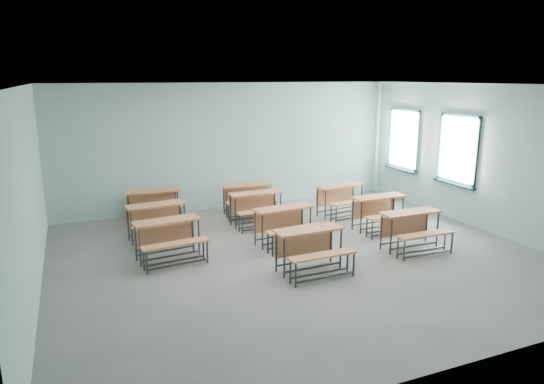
{
  "coord_description": "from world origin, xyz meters",
  "views": [
    {
      "loc": [
        -3.85,
        -7.85,
        3.34
      ],
      "look_at": [
        -0.06,
        1.2,
        1.0
      ],
      "focal_mm": 32.0,
      "sensor_mm": 36.0,
      "label": 1
    }
  ],
  "objects_px": {
    "desk_unit_r0c2": "(414,225)",
    "desk_unit_r3c1": "(248,195)",
    "desk_unit_r1c2": "(381,208)",
    "desk_unit_r2c0": "(158,217)",
    "desk_unit_r2c2": "(343,196)",
    "desk_unit_r2c1": "(258,204)",
    "desk_unit_r1c1": "(286,220)",
    "desk_unit_r3c0": "(153,201)",
    "desk_unit_r1c0": "(169,234)",
    "desk_unit_r0c1": "(312,244)"
  },
  "relations": [
    {
      "from": "desk_unit_r0c2",
      "to": "desk_unit_r3c1",
      "type": "height_order",
      "value": "same"
    },
    {
      "from": "desk_unit_r1c2",
      "to": "desk_unit_r2c0",
      "type": "distance_m",
      "value": 4.84
    },
    {
      "from": "desk_unit_r1c2",
      "to": "desk_unit_r2c2",
      "type": "distance_m",
      "value": 1.33
    },
    {
      "from": "desk_unit_r1c2",
      "to": "desk_unit_r2c2",
      "type": "xyz_separation_m",
      "value": [
        -0.19,
        1.32,
        0.0
      ]
    },
    {
      "from": "desk_unit_r3c1",
      "to": "desk_unit_r0c2",
      "type": "bearing_deg",
      "value": -52.01
    },
    {
      "from": "desk_unit_r2c1",
      "to": "desk_unit_r3c1",
      "type": "relative_size",
      "value": 0.95
    },
    {
      "from": "desk_unit_r1c1",
      "to": "desk_unit_r2c0",
      "type": "xyz_separation_m",
      "value": [
        -2.34,
        1.27,
        0.0
      ]
    },
    {
      "from": "desk_unit_r1c1",
      "to": "desk_unit_r3c0",
      "type": "distance_m",
      "value": 3.41
    },
    {
      "from": "desk_unit_r2c0",
      "to": "desk_unit_r3c0",
      "type": "height_order",
      "value": "same"
    },
    {
      "from": "desk_unit_r3c1",
      "to": "desk_unit_r1c0",
      "type": "bearing_deg",
      "value": -129.49
    },
    {
      "from": "desk_unit_r0c1",
      "to": "desk_unit_r2c2",
      "type": "bearing_deg",
      "value": 49.16
    },
    {
      "from": "desk_unit_r3c0",
      "to": "desk_unit_r0c2",
      "type": "bearing_deg",
      "value": -38.03
    },
    {
      "from": "desk_unit_r0c2",
      "to": "desk_unit_r3c1",
      "type": "relative_size",
      "value": 0.94
    },
    {
      "from": "desk_unit_r3c0",
      "to": "desk_unit_r3c1",
      "type": "xyz_separation_m",
      "value": [
        2.25,
        -0.29,
        0.0
      ]
    },
    {
      "from": "desk_unit_r0c1",
      "to": "desk_unit_r2c0",
      "type": "height_order",
      "value": "same"
    },
    {
      "from": "desk_unit_r0c1",
      "to": "desk_unit_r2c0",
      "type": "distance_m",
      "value": 3.5
    },
    {
      "from": "desk_unit_r2c2",
      "to": "desk_unit_r3c1",
      "type": "xyz_separation_m",
      "value": [
        -2.12,
        0.93,
        0.0
      ]
    },
    {
      "from": "desk_unit_r2c0",
      "to": "desk_unit_r2c1",
      "type": "distance_m",
      "value": 2.29
    },
    {
      "from": "desk_unit_r2c1",
      "to": "desk_unit_r1c2",
      "type": "bearing_deg",
      "value": -31.46
    },
    {
      "from": "desk_unit_r0c2",
      "to": "desk_unit_r1c1",
      "type": "distance_m",
      "value": 2.51
    },
    {
      "from": "desk_unit_r2c2",
      "to": "desk_unit_r3c1",
      "type": "bearing_deg",
      "value": 148.48
    },
    {
      "from": "desk_unit_r1c2",
      "to": "desk_unit_r3c0",
      "type": "bearing_deg",
      "value": 149.58
    },
    {
      "from": "desk_unit_r1c2",
      "to": "desk_unit_r2c1",
      "type": "bearing_deg",
      "value": 148.65
    },
    {
      "from": "desk_unit_r1c2",
      "to": "desk_unit_r2c1",
      "type": "distance_m",
      "value": 2.77
    },
    {
      "from": "desk_unit_r0c2",
      "to": "desk_unit_r2c2",
      "type": "xyz_separation_m",
      "value": [
        -0.03,
        2.63,
        0.0
      ]
    },
    {
      "from": "desk_unit_r0c1",
      "to": "desk_unit_r1c1",
      "type": "distance_m",
      "value": 1.48
    },
    {
      "from": "desk_unit_r0c2",
      "to": "desk_unit_r1c2",
      "type": "distance_m",
      "value": 1.32
    },
    {
      "from": "desk_unit_r1c2",
      "to": "desk_unit_r3c1",
      "type": "distance_m",
      "value": 3.22
    },
    {
      "from": "desk_unit_r2c1",
      "to": "desk_unit_r2c2",
      "type": "xyz_separation_m",
      "value": [
        2.21,
        -0.07,
        0.0
      ]
    },
    {
      "from": "desk_unit_r0c1",
      "to": "desk_unit_r2c0",
      "type": "xyz_separation_m",
      "value": [
        -2.17,
        2.75,
        0.0
      ]
    },
    {
      "from": "desk_unit_r0c2",
      "to": "desk_unit_r2c0",
      "type": "xyz_separation_m",
      "value": [
        -4.52,
        2.53,
        0.0
      ]
    },
    {
      "from": "desk_unit_r0c2",
      "to": "desk_unit_r2c2",
      "type": "height_order",
      "value": "same"
    },
    {
      "from": "desk_unit_r2c1",
      "to": "desk_unit_r3c0",
      "type": "distance_m",
      "value": 2.45
    },
    {
      "from": "desk_unit_r0c1",
      "to": "desk_unit_r1c2",
      "type": "height_order",
      "value": "same"
    },
    {
      "from": "desk_unit_r2c1",
      "to": "desk_unit_r3c1",
      "type": "distance_m",
      "value": 0.87
    },
    {
      "from": "desk_unit_r1c1",
      "to": "desk_unit_r1c0",
      "type": "bearing_deg",
      "value": 173.64
    },
    {
      "from": "desk_unit_r2c1",
      "to": "desk_unit_r2c0",
      "type": "bearing_deg",
      "value": -177.18
    },
    {
      "from": "desk_unit_r0c2",
      "to": "desk_unit_r2c0",
      "type": "relative_size",
      "value": 0.95
    },
    {
      "from": "desk_unit_r0c1",
      "to": "desk_unit_r1c0",
      "type": "height_order",
      "value": "same"
    },
    {
      "from": "desk_unit_r1c2",
      "to": "desk_unit_r3c0",
      "type": "relative_size",
      "value": 0.98
    },
    {
      "from": "desk_unit_r2c2",
      "to": "desk_unit_r2c1",
      "type": "bearing_deg",
      "value": 170.46
    },
    {
      "from": "desk_unit_r0c1",
      "to": "desk_unit_r3c1",
      "type": "xyz_separation_m",
      "value": [
        0.2,
        3.78,
        0.0
      ]
    },
    {
      "from": "desk_unit_r1c1",
      "to": "desk_unit_r0c1",
      "type": "bearing_deg",
      "value": -101.9
    },
    {
      "from": "desk_unit_r1c0",
      "to": "desk_unit_r3c1",
      "type": "height_order",
      "value": "same"
    },
    {
      "from": "desk_unit_r0c2",
      "to": "desk_unit_r3c0",
      "type": "xyz_separation_m",
      "value": [
        -4.4,
        3.85,
        0.0
      ]
    },
    {
      "from": "desk_unit_r1c0",
      "to": "desk_unit_r2c1",
      "type": "height_order",
      "value": "same"
    },
    {
      "from": "desk_unit_r1c0",
      "to": "desk_unit_r3c0",
      "type": "distance_m",
      "value": 2.56
    },
    {
      "from": "desk_unit_r2c0",
      "to": "desk_unit_r3c0",
      "type": "distance_m",
      "value": 1.33
    },
    {
      "from": "desk_unit_r2c2",
      "to": "desk_unit_r3c1",
      "type": "distance_m",
      "value": 2.31
    },
    {
      "from": "desk_unit_r0c1",
      "to": "desk_unit_r1c0",
      "type": "xyz_separation_m",
      "value": [
        -2.18,
        1.51,
        0.0
      ]
    }
  ]
}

